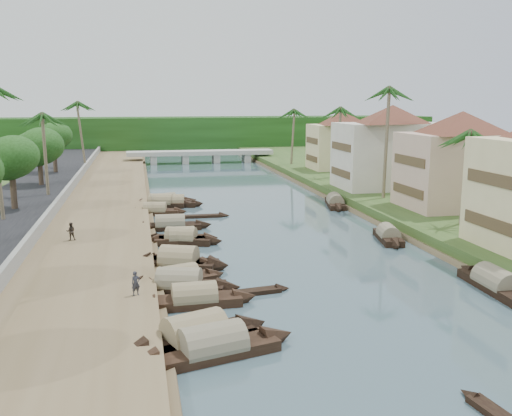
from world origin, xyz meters
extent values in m
plane|color=#3D535B|center=(0.00, 0.00, 0.00)|extent=(220.00, 220.00, 0.00)
cube|color=brown|center=(-16.00, 20.00, 0.40)|extent=(10.00, 180.00, 0.80)
cube|color=#2E481D|center=(19.00, 20.00, 0.60)|extent=(16.00, 180.00, 1.20)
cube|color=black|center=(-24.50, 20.00, 0.70)|extent=(8.00, 180.00, 1.40)
cube|color=gray|center=(-20.20, 20.00, 1.35)|extent=(0.40, 180.00, 1.10)
cube|color=#17360E|center=(0.00, 95.00, 4.00)|extent=(120.00, 4.00, 8.00)
cube|color=#17360E|center=(0.00, 100.00, 4.00)|extent=(120.00, 4.00, 8.00)
cube|color=#17360E|center=(0.00, 105.00, 4.00)|extent=(120.00, 4.00, 8.00)
cube|color=#A4A399|center=(0.00, 72.00, 2.00)|extent=(28.00, 4.00, 0.80)
cube|color=#A4A399|center=(-9.00, 72.00, 0.90)|extent=(1.20, 3.50, 1.80)
cube|color=#A4A399|center=(-3.00, 72.00, 0.90)|extent=(1.20, 3.50, 1.80)
cube|color=#A4A399|center=(3.00, 72.00, 0.90)|extent=(1.20, 3.50, 1.80)
cube|color=#A4A399|center=(9.00, 72.00, 0.90)|extent=(1.20, 3.50, 1.80)
cube|color=#4D3B24|center=(12.95, -2.00, 3.20)|extent=(0.10, 6.40, 0.90)
cube|color=#4D3B24|center=(12.95, -2.00, 6.40)|extent=(0.10, 6.40, 0.90)
cube|color=#C7A48D|center=(20.00, 14.00, 4.95)|extent=(11.00, 8.00, 7.50)
pyramid|color=brown|center=(20.00, 14.00, 9.80)|extent=(14.11, 14.11, 2.20)
cube|color=#4D3B24|center=(14.45, 14.00, 3.08)|extent=(0.10, 6.40, 0.90)
cube|color=#4D3B24|center=(14.45, 14.00, 6.08)|extent=(0.10, 6.40, 0.90)
cube|color=beige|center=(19.00, 28.00, 5.20)|extent=(13.00, 8.00, 8.00)
pyramid|color=brown|center=(19.00, 28.00, 10.30)|extent=(15.59, 15.59, 2.20)
cube|color=#4D3B24|center=(12.45, 28.00, 3.20)|extent=(0.10, 6.40, 0.90)
cube|color=#4D3B24|center=(12.45, 28.00, 6.40)|extent=(0.10, 6.40, 0.90)
cube|color=beige|center=(20.00, 48.00, 4.70)|extent=(10.00, 7.00, 7.00)
pyramid|color=brown|center=(20.00, 48.00, 9.30)|extent=(12.62, 12.62, 2.20)
cube|color=#4D3B24|center=(14.95, 48.00, 2.95)|extent=(0.10, 5.60, 0.90)
cube|color=#4D3B24|center=(14.95, 48.00, 5.75)|extent=(0.10, 5.60, 0.90)
cube|color=black|center=(-8.69, -12.84, 0.20)|extent=(6.71, 3.60, 0.70)
cone|color=black|center=(-5.26, -11.91, 0.28)|extent=(2.24, 2.21, 2.00)
cone|color=black|center=(-12.13, -13.77, 0.28)|extent=(2.24, 2.21, 2.00)
cylinder|color=gray|center=(-8.69, -12.84, 0.58)|extent=(5.27, 3.28, 2.07)
cube|color=black|center=(-9.38, -11.50, 0.20)|extent=(6.51, 4.25, 0.70)
cone|color=black|center=(-6.20, -10.27, 0.28)|extent=(2.38, 2.48, 2.16)
cone|color=black|center=(-12.56, -12.73, 0.28)|extent=(2.38, 2.48, 2.16)
cylinder|color=#907C5B|center=(-9.38, -11.50, 0.58)|extent=(5.19, 3.81, 2.27)
cube|color=black|center=(-8.86, -5.95, 0.20)|extent=(5.53, 1.83, 0.70)
cone|color=black|center=(-5.80, -5.88, 0.28)|extent=(1.61, 1.58, 1.72)
cone|color=black|center=(-11.91, -6.01, 0.28)|extent=(1.61, 1.58, 1.72)
cylinder|color=#907C5B|center=(-8.86, -5.95, 0.58)|extent=(4.24, 1.87, 1.78)
cube|color=black|center=(-9.55, -3.04, 0.20)|extent=(6.08, 3.40, 0.70)
cone|color=black|center=(-6.46, -3.95, 0.28)|extent=(2.07, 2.07, 1.85)
cone|color=black|center=(-12.64, -2.14, 0.28)|extent=(2.07, 2.07, 1.85)
cylinder|color=gray|center=(-9.55, -3.04, 0.58)|extent=(4.79, 3.09, 1.92)
cube|color=black|center=(-9.42, -1.94, 0.20)|extent=(5.07, 3.14, 0.70)
cone|color=black|center=(-6.91, -1.05, 0.28)|extent=(1.80, 1.85, 1.62)
cone|color=black|center=(-11.94, -2.83, 0.28)|extent=(1.80, 1.85, 1.62)
cylinder|color=#907C5B|center=(-9.42, -1.94, 0.58)|extent=(4.02, 2.82, 1.69)
cube|color=black|center=(-9.19, 2.14, 0.20)|extent=(5.84, 3.96, 0.70)
cone|color=black|center=(-6.38, 1.02, 0.28)|extent=(2.20, 2.35, 2.06)
cone|color=black|center=(-12.01, 3.25, 0.28)|extent=(2.20, 2.35, 2.06)
cylinder|color=#907C5B|center=(-9.19, 2.14, 0.58)|extent=(4.68, 3.56, 2.19)
cube|color=black|center=(-9.31, 2.58, 0.20)|extent=(4.84, 3.61, 0.70)
cone|color=black|center=(-7.05, 1.38, 0.28)|extent=(1.88, 1.94, 1.63)
cone|color=black|center=(-11.57, 3.78, 0.28)|extent=(1.88, 1.94, 1.63)
cylinder|color=gray|center=(-9.31, 2.58, 0.58)|extent=(3.91, 3.16, 1.72)
cube|color=black|center=(-8.49, 9.26, 0.20)|extent=(5.50, 3.39, 0.70)
cone|color=black|center=(-5.75, 8.23, 0.28)|extent=(1.93, 1.92, 1.66)
cone|color=black|center=(-11.22, 10.28, 0.28)|extent=(1.93, 1.92, 1.66)
cylinder|color=#907C5B|center=(-8.49, 9.26, 0.58)|extent=(4.36, 3.02, 1.72)
cube|color=black|center=(-8.45, 9.35, 0.20)|extent=(4.62, 1.79, 0.70)
cone|color=black|center=(-5.90, 9.30, 0.28)|extent=(1.38, 1.56, 1.68)
cone|color=black|center=(-11.00, 9.39, 0.28)|extent=(1.38, 1.56, 1.68)
cylinder|color=#907C5B|center=(-8.45, 9.35, 0.58)|extent=(3.54, 1.84, 1.78)
cube|color=black|center=(-9.10, 14.86, 0.20)|extent=(5.85, 1.94, 0.70)
cone|color=black|center=(-5.89, 14.74, 0.28)|extent=(1.71, 1.61, 1.74)
cone|color=black|center=(-12.32, 14.98, 0.28)|extent=(1.71, 1.61, 1.74)
cylinder|color=gray|center=(-9.10, 14.86, 0.58)|extent=(4.48, 1.96, 1.79)
cube|color=black|center=(-10.26, 22.19, 0.20)|extent=(5.10, 2.31, 0.70)
cone|color=black|center=(-7.56, 21.79, 0.28)|extent=(1.62, 1.64, 1.61)
cone|color=black|center=(-12.96, 22.59, 0.28)|extent=(1.62, 1.64, 1.61)
cylinder|color=#907C5B|center=(-10.26, 22.19, 0.58)|extent=(3.96, 2.21, 1.68)
cube|color=black|center=(-8.01, 26.47, 0.20)|extent=(5.10, 2.28, 0.70)
cone|color=black|center=(-5.29, 26.14, 0.28)|extent=(1.61, 1.68, 1.68)
cone|color=black|center=(-10.73, 26.81, 0.28)|extent=(1.61, 1.68, 1.68)
cylinder|color=#907C5B|center=(-8.01, 26.47, 0.58)|extent=(3.95, 2.20, 1.76)
cube|color=black|center=(-9.25, 27.39, 0.20)|extent=(6.49, 3.55, 0.70)
cone|color=black|center=(-5.94, 28.44, 0.28)|extent=(2.16, 2.03, 1.77)
cone|color=black|center=(-12.56, 26.34, 0.28)|extent=(2.16, 2.03, 1.77)
cylinder|color=gray|center=(-9.25, 27.39, 0.58)|extent=(5.10, 3.17, 1.81)
cube|color=black|center=(-9.41, 26.78, 0.20)|extent=(5.84, 3.42, 0.70)
cone|color=black|center=(-6.48, 25.83, 0.28)|extent=(2.02, 2.04, 1.80)
cone|color=black|center=(-12.35, 27.72, 0.28)|extent=(2.02, 2.04, 1.80)
cylinder|color=#907C5B|center=(-9.41, 26.78, 0.58)|extent=(4.61, 3.09, 1.88)
cube|color=black|center=(10.24, -7.09, 0.20)|extent=(2.10, 6.56, 0.70)
cone|color=black|center=(10.39, -3.49, 0.28)|extent=(1.73, 1.90, 1.87)
cylinder|color=gray|center=(10.24, -7.09, 0.58)|extent=(2.12, 5.03, 1.92)
cube|color=black|center=(9.14, 6.64, 0.20)|extent=(2.57, 5.32, 0.70)
cone|color=black|center=(9.69, 9.42, 0.28)|extent=(1.71, 1.72, 1.62)
cone|color=black|center=(8.59, 3.86, 0.28)|extent=(1.71, 1.72, 1.62)
cylinder|color=gray|center=(9.14, 6.64, 0.58)|extent=(2.41, 4.15, 1.68)
cube|color=black|center=(10.15, 23.14, 0.20)|extent=(3.01, 6.32, 0.70)
cone|color=black|center=(10.87, 26.44, 0.28)|extent=(1.90, 2.02, 1.76)
cone|color=black|center=(9.42, 19.83, 0.28)|extent=(1.90, 2.02, 1.76)
cylinder|color=gray|center=(10.15, 23.14, 0.58)|extent=(2.77, 4.93, 1.81)
cone|color=black|center=(1.07, -18.73, 0.10)|extent=(0.84, 1.07, 0.72)
cube|color=black|center=(-5.19, -4.56, 0.10)|extent=(3.91, 1.39, 0.35)
cone|color=black|center=(-3.06, -4.26, 0.10)|extent=(1.07, 0.98, 0.85)
cone|color=black|center=(-7.32, -4.87, 0.10)|extent=(1.07, 0.98, 0.85)
cube|color=black|center=(-5.74, 19.81, 0.10)|extent=(4.53, 0.95, 0.35)
cone|color=black|center=(-3.20, 19.79, 0.10)|extent=(1.14, 0.92, 0.90)
cone|color=black|center=(-8.28, 19.84, 0.10)|extent=(1.14, 0.92, 0.90)
cylinder|color=#72664C|center=(16.00, 6.53, 5.26)|extent=(0.84, 0.36, 8.12)
sphere|color=#1F4C19|center=(16.00, 6.53, 9.15)|extent=(3.20, 3.20, 3.20)
cylinder|color=#72664C|center=(15.00, 20.80, 7.29)|extent=(0.56, 0.36, 12.18)
sphere|color=#1F4C19|center=(15.00, 20.80, 13.14)|extent=(3.20, 3.20, 3.20)
cylinder|color=#72664C|center=(16.00, 38.82, 6.07)|extent=(0.65, 0.36, 9.74)
sphere|color=#1F4C19|center=(16.00, 38.82, 10.74)|extent=(3.20, 3.20, 3.20)
cylinder|color=#72664C|center=(-22.00, 29.37, 5.94)|extent=(0.45, 0.36, 9.09)
sphere|color=#1F4C19|center=(-22.00, 29.37, 10.31)|extent=(3.20, 3.20, 3.20)
cylinder|color=#72664C|center=(14.00, 56.30, 5.80)|extent=(0.81, 0.36, 9.20)
sphere|color=#1F4C19|center=(14.00, 56.30, 10.21)|extent=(3.20, 3.20, 3.20)
cylinder|color=#72664C|center=(-20.50, 58.56, 6.55)|extent=(1.17, 0.36, 10.31)
sphere|color=#1F4C19|center=(-20.50, 58.56, 11.50)|extent=(3.20, 3.20, 3.20)
cylinder|color=#4F3D2D|center=(-24.00, 21.27, 3.08)|extent=(0.60, 0.60, 3.44)
ellipsoid|color=#17360E|center=(-24.00, 21.27, 6.36)|extent=(4.85, 4.85, 3.99)
cylinder|color=#4F3D2D|center=(-24.00, 37.78, 3.00)|extent=(0.60, 0.60, 3.27)
ellipsoid|color=#17360E|center=(-24.00, 37.78, 6.12)|extent=(5.47, 5.47, 4.50)
cylinder|color=#4F3D2D|center=(-24.00, 51.17, 3.16)|extent=(0.60, 0.60, 3.59)
ellipsoid|color=#17360E|center=(-24.00, 51.17, 6.59)|extent=(4.81, 4.81, 3.95)
cylinder|color=#4F3D2D|center=(24.00, 31.74, 3.07)|extent=(0.60, 0.60, 3.82)
ellipsoid|color=#17360E|center=(24.00, 31.74, 6.72)|extent=(4.45, 4.45, 3.66)
imported|color=#282931|center=(-12.21, -5.61, 1.52)|extent=(0.61, 0.51, 1.43)
imported|color=#312922|center=(-17.37, 9.04, 1.53)|extent=(0.77, 0.63, 1.46)
camera|label=1|loc=(-11.78, -37.98, 11.95)|focal=40.00mm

